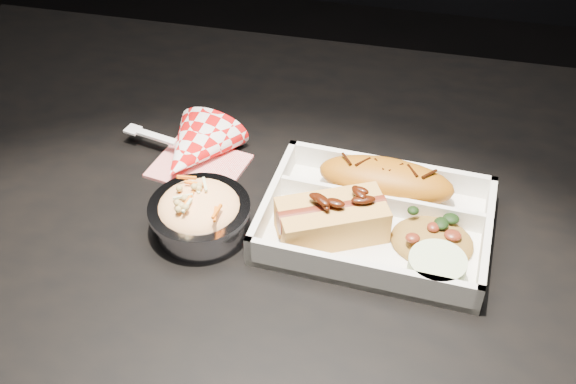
{
  "coord_description": "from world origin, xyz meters",
  "views": [
    {
      "loc": [
        0.13,
        -0.6,
        1.33
      ],
      "look_at": [
        -0.0,
        -0.03,
        0.81
      ],
      "focal_mm": 45.0,
      "sensor_mm": 36.0,
      "label": 1
    }
  ],
  "objects_px": {
    "dining_table": "(295,265)",
    "fried_pastry": "(386,180)",
    "food_tray": "(375,224)",
    "hotdog": "(332,217)",
    "napkin_fork": "(193,151)",
    "foil_coleslaw_cup": "(200,212)"
  },
  "relations": [
    {
      "from": "food_tray",
      "to": "fried_pastry",
      "type": "height_order",
      "value": "fried_pastry"
    },
    {
      "from": "food_tray",
      "to": "fried_pastry",
      "type": "relative_size",
      "value": 1.64
    },
    {
      "from": "fried_pastry",
      "to": "napkin_fork",
      "type": "xyz_separation_m",
      "value": [
        -0.24,
        0.02,
        -0.01
      ]
    },
    {
      "from": "napkin_fork",
      "to": "foil_coleslaw_cup",
      "type": "bearing_deg",
      "value": -55.01
    },
    {
      "from": "dining_table",
      "to": "fried_pastry",
      "type": "relative_size",
      "value": 7.51
    },
    {
      "from": "food_tray",
      "to": "fried_pastry",
      "type": "bearing_deg",
      "value": 90.0
    },
    {
      "from": "hotdog",
      "to": "fried_pastry",
      "type": "bearing_deg",
      "value": 31.72
    },
    {
      "from": "foil_coleslaw_cup",
      "to": "dining_table",
      "type": "bearing_deg",
      "value": 28.84
    },
    {
      "from": "dining_table",
      "to": "fried_pastry",
      "type": "height_order",
      "value": "fried_pastry"
    },
    {
      "from": "food_tray",
      "to": "foil_coleslaw_cup",
      "type": "bearing_deg",
      "value": -163.44
    },
    {
      "from": "napkin_fork",
      "to": "fried_pastry",
      "type": "bearing_deg",
      "value": 8.53
    },
    {
      "from": "food_tray",
      "to": "napkin_fork",
      "type": "distance_m",
      "value": 0.25
    },
    {
      "from": "fried_pastry",
      "to": "napkin_fork",
      "type": "bearing_deg",
      "value": 175.44
    },
    {
      "from": "hotdog",
      "to": "napkin_fork",
      "type": "xyz_separation_m",
      "value": [
        -0.19,
        0.1,
        -0.02
      ]
    },
    {
      "from": "dining_table",
      "to": "foil_coleslaw_cup",
      "type": "bearing_deg",
      "value": -151.16
    },
    {
      "from": "foil_coleslaw_cup",
      "to": "napkin_fork",
      "type": "xyz_separation_m",
      "value": [
        -0.05,
        0.12,
        -0.01
      ]
    },
    {
      "from": "dining_table",
      "to": "hotdog",
      "type": "bearing_deg",
      "value": -35.23
    },
    {
      "from": "foil_coleslaw_cup",
      "to": "hotdog",
      "type": "bearing_deg",
      "value": 7.83
    },
    {
      "from": "napkin_fork",
      "to": "food_tray",
      "type": "bearing_deg",
      "value": -4.17
    },
    {
      "from": "fried_pastry",
      "to": "napkin_fork",
      "type": "relative_size",
      "value": 0.93
    },
    {
      "from": "napkin_fork",
      "to": "hotdog",
      "type": "bearing_deg",
      "value": -13.9
    },
    {
      "from": "dining_table",
      "to": "fried_pastry",
      "type": "distance_m",
      "value": 0.16
    }
  ]
}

